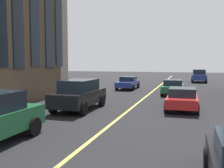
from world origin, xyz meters
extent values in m
cube|color=#D8C64C|center=(20.00, 0.00, 0.00)|extent=(80.00, 0.16, 0.01)
cylinder|color=black|center=(10.97, -4.06, 0.30)|extent=(0.60, 0.21, 0.60)
cylinder|color=black|center=(12.32, 2.41, 0.38)|extent=(0.76, 0.27, 0.76)
cube|color=#B21E1E|center=(20.09, -3.14, 0.59)|extent=(4.40, 1.80, 0.55)
cube|color=#19232D|center=(19.87, -3.14, 1.12)|extent=(1.85, 1.58, 0.50)
cylinder|color=black|center=(21.54, -2.27, 0.32)|extent=(0.64, 0.22, 0.64)
cylinder|color=black|center=(21.54, -4.00, 0.32)|extent=(0.64, 0.22, 0.64)
cylinder|color=black|center=(18.63, -2.27, 0.32)|extent=(0.64, 0.22, 0.64)
cylinder|color=black|center=(18.63, -4.00, 0.32)|extent=(0.64, 0.22, 0.64)
cube|color=navy|center=(30.73, 2.90, 0.59)|extent=(4.40, 1.80, 0.55)
cube|color=#19232D|center=(30.95, 2.90, 1.12)|extent=(1.85, 1.58, 0.50)
cylinder|color=black|center=(29.28, 2.04, 0.32)|extent=(0.64, 0.22, 0.64)
cylinder|color=black|center=(29.28, 3.76, 0.32)|extent=(0.64, 0.22, 0.64)
cylinder|color=black|center=(32.19, 2.04, 0.32)|extent=(0.64, 0.22, 0.64)
cylinder|color=black|center=(32.19, 3.76, 0.32)|extent=(0.64, 0.22, 0.64)
cube|color=black|center=(18.05, 2.99, 0.78)|extent=(4.70, 1.95, 0.80)
cube|color=#19232D|center=(18.05, 2.99, 1.53)|extent=(2.59, 1.72, 0.70)
cylinder|color=black|center=(16.50, 2.05, 0.38)|extent=(0.76, 0.27, 0.76)
cylinder|color=black|center=(16.50, 3.92, 0.38)|extent=(0.76, 0.27, 0.76)
cylinder|color=black|center=(19.60, 2.05, 0.38)|extent=(0.76, 0.27, 0.76)
cylinder|color=black|center=(19.60, 3.92, 0.38)|extent=(0.76, 0.27, 0.76)
cube|color=navy|center=(43.11, -4.90, 0.78)|extent=(4.70, 1.95, 0.80)
cube|color=#19232D|center=(43.11, -4.90, 1.53)|extent=(2.58, 1.72, 0.70)
cylinder|color=black|center=(44.66, -3.96, 0.38)|extent=(0.76, 0.27, 0.76)
cylinder|color=black|center=(44.66, -5.84, 0.38)|extent=(0.76, 0.27, 0.76)
cylinder|color=black|center=(41.56, -3.96, 0.38)|extent=(0.76, 0.27, 0.76)
cylinder|color=black|center=(41.56, -5.84, 0.38)|extent=(0.76, 0.27, 0.76)
cube|color=#1E6038|center=(27.40, -2.15, 0.59)|extent=(4.40, 1.80, 0.55)
cube|color=#19232D|center=(27.18, -2.15, 1.12)|extent=(1.85, 1.58, 0.50)
cylinder|color=black|center=(28.85, -1.29, 0.32)|extent=(0.64, 0.22, 0.64)
cylinder|color=black|center=(28.85, -3.01, 0.32)|extent=(0.64, 0.22, 0.64)
cylinder|color=black|center=(25.95, -1.29, 0.32)|extent=(0.64, 0.22, 0.64)
cylinder|color=black|center=(25.95, -3.01, 0.32)|extent=(0.64, 0.22, 0.64)
camera|label=1|loc=(3.69, -3.51, 2.96)|focal=40.68mm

